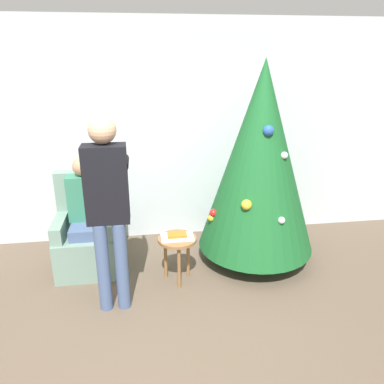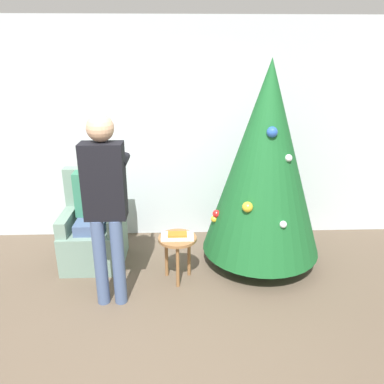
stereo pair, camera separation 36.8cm
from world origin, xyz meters
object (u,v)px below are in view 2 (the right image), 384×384
at_px(armchair, 95,232).
at_px(person_standing, 105,196).
at_px(christmas_tree, 265,161).
at_px(person_seated, 91,206).
at_px(side_stool, 178,244).

distance_m(armchair, person_standing, 1.09).
bearing_deg(christmas_tree, person_seated, 177.93).
xyz_separation_m(armchair, side_stool, (0.95, -0.43, 0.05)).
bearing_deg(side_stool, person_seated, 157.31).
height_order(christmas_tree, side_stool, christmas_tree).
height_order(armchair, person_standing, person_standing).
relative_size(christmas_tree, person_standing, 1.24).
height_order(christmas_tree, person_standing, christmas_tree).
height_order(christmas_tree, armchair, christmas_tree).
bearing_deg(armchair, christmas_tree, -3.07).
bearing_deg(christmas_tree, person_standing, -157.67).
relative_size(armchair, person_standing, 0.59).
relative_size(armchair, person_seated, 0.84).
bearing_deg(armchair, person_standing, -67.33).
distance_m(person_standing, side_stool, 0.98).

